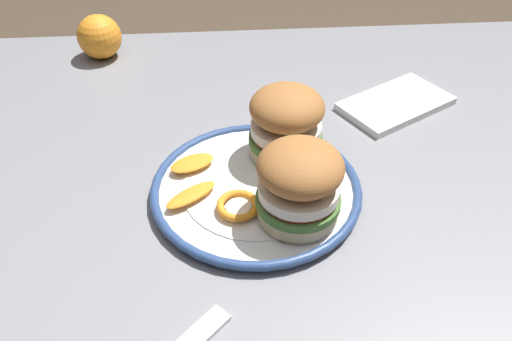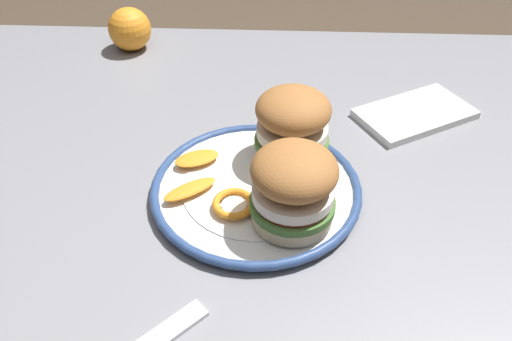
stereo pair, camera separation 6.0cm
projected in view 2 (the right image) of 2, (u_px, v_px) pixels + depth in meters
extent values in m
cube|color=gray|center=(290.00, 210.00, 0.66)|extent=(1.40, 1.03, 0.03)
cube|color=gray|center=(29.00, 177.00, 1.26)|extent=(0.06, 0.06, 0.69)
cylinder|color=white|center=(256.00, 190.00, 0.66)|extent=(0.25, 0.25, 0.01)
torus|color=navy|center=(256.00, 187.00, 0.66)|extent=(0.28, 0.28, 0.01)
cylinder|color=white|center=(256.00, 186.00, 0.66)|extent=(0.19, 0.19, 0.00)
cylinder|color=beige|center=(290.00, 149.00, 0.69)|extent=(0.10, 0.10, 0.02)
cylinder|color=#477033|center=(290.00, 141.00, 0.68)|extent=(0.10, 0.10, 0.01)
cylinder|color=#BC3828|center=(290.00, 136.00, 0.68)|extent=(0.09, 0.09, 0.01)
cylinder|color=silver|center=(291.00, 130.00, 0.67)|extent=(0.10, 0.10, 0.01)
ellipsoid|color=#A36633|center=(292.00, 110.00, 0.65)|extent=(0.10, 0.10, 0.05)
cylinder|color=beige|center=(295.00, 212.00, 0.60)|extent=(0.10, 0.10, 0.02)
cylinder|color=#477033|center=(296.00, 203.00, 0.59)|extent=(0.10, 0.10, 0.01)
cylinder|color=#BC3828|center=(296.00, 198.00, 0.59)|extent=(0.09, 0.09, 0.01)
cylinder|color=silver|center=(296.00, 192.00, 0.58)|extent=(0.10, 0.10, 0.01)
ellipsoid|color=#A36633|center=(298.00, 170.00, 0.56)|extent=(0.12, 0.12, 0.05)
torus|color=orange|center=(234.00, 204.00, 0.62)|extent=(0.08, 0.08, 0.01)
cylinder|color=#F4E5C6|center=(234.00, 205.00, 0.62)|extent=(0.03, 0.03, 0.00)
ellipsoid|color=orange|center=(190.00, 189.00, 0.64)|extent=(0.07, 0.06, 0.01)
ellipsoid|color=orange|center=(197.00, 158.00, 0.69)|extent=(0.07, 0.06, 0.01)
sphere|color=orange|center=(130.00, 29.00, 0.96)|extent=(0.08, 0.08, 0.08)
cube|color=white|center=(415.00, 114.00, 0.80)|extent=(0.20, 0.18, 0.01)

